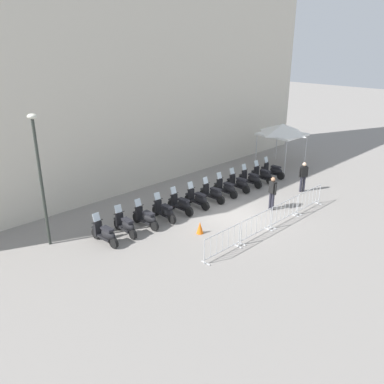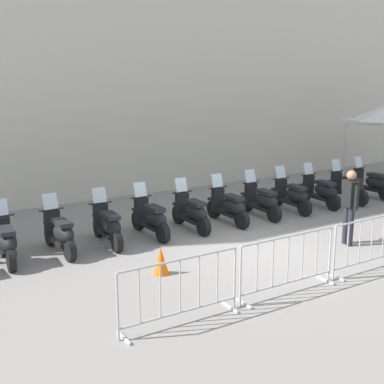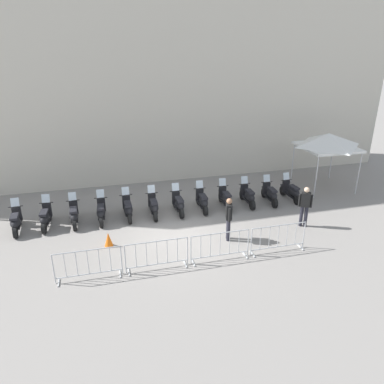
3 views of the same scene
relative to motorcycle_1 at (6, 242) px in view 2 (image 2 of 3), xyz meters
name	(u,v)px [view 2 (image 2 of 3)]	position (x,y,z in m)	size (l,w,h in m)	color
ground_plane	(263,250)	(5.07, -2.03, -0.45)	(120.00, 120.00, 0.00)	gray
motorcycle_1	(6,242)	(0.00, 0.00, 0.00)	(0.56, 1.72, 1.24)	black
motorcycle_2	(60,234)	(1.12, -0.01, 0.00)	(0.56, 1.73, 1.24)	black
motorcycle_3	(108,226)	(2.23, 0.01, 0.00)	(0.56, 1.72, 1.24)	black
motorcycle_4	(151,218)	(3.35, 0.07, 0.00)	(0.56, 1.72, 1.24)	black
motorcycle_5	(192,213)	(4.47, 0.04, 0.00)	(0.56, 1.72, 1.24)	black
motorcycle_6	(229,207)	(5.58, 0.04, 0.00)	(0.56, 1.72, 1.24)	black
motorcycle_7	(262,201)	(6.70, 0.10, 0.00)	(0.56, 1.72, 1.24)	black
motorcycle_8	(292,196)	(7.81, 0.14, 0.00)	(0.56, 1.72, 1.24)	black
motorcycle_9	(320,192)	(8.93, 0.17, 0.00)	(0.56, 1.72, 1.24)	black
motorcycle_10	(348,188)	(10.04, 0.14, 0.00)	(0.56, 1.72, 1.24)	black
motorcycle_11	(372,183)	(11.16, 0.20, 0.00)	(0.56, 1.73, 1.24)	black
barrier_segment_0	(180,292)	(1.80, -4.12, 0.07)	(2.13, 0.48, 1.07)	#B2B5B7
barrier_segment_1	(288,265)	(4.01, -4.07, 0.07)	(2.13, 0.48, 1.07)	#B2B5B7
barrier_segment_2	(372,243)	(6.22, -4.02, 0.07)	(2.13, 0.48, 1.07)	#B2B5B7
officer_mid_plaza	(350,203)	(6.96, -2.72, 0.53)	(0.30, 0.54, 1.73)	#23232D
traffic_cone	(161,261)	(2.46, -2.16, -0.18)	(0.32, 0.32, 0.55)	orange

